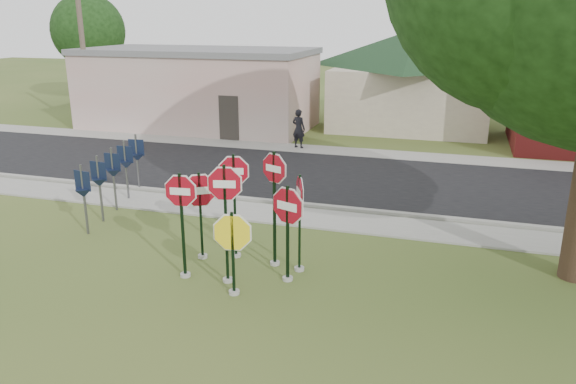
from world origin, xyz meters
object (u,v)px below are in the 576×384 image
(pedestrian, at_px, (299,129))
(stop_sign_center, at_px, (225,207))
(stop_sign_left, at_px, (182,211))
(utility_pole_near, at_px, (81,34))
(stop_sign_yellow, at_px, (233,244))

(pedestrian, bearing_deg, stop_sign_center, 114.85)
(stop_sign_left, relative_size, pedestrian, 1.48)
(stop_sign_center, bearing_deg, stop_sign_left, -177.15)
(stop_sign_center, relative_size, utility_pole_near, 0.30)
(stop_sign_left, xyz_separation_m, pedestrian, (-1.16, 13.51, -0.67))
(stop_sign_center, distance_m, stop_sign_left, 1.07)
(stop_sign_left, height_order, utility_pole_near, utility_pole_near)
(stop_sign_yellow, xyz_separation_m, pedestrian, (-2.58, 13.97, -0.23))
(utility_pole_near, xyz_separation_m, pedestrian, (11.68, -0.82, -4.02))
(pedestrian, bearing_deg, utility_pole_near, 11.52)
(stop_sign_center, bearing_deg, pedestrian, 99.32)
(stop_sign_left, distance_m, pedestrian, 13.58)
(stop_sign_yellow, distance_m, stop_sign_left, 1.55)
(stop_sign_yellow, bearing_deg, pedestrian, 100.44)
(stop_sign_yellow, relative_size, utility_pole_near, 0.21)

